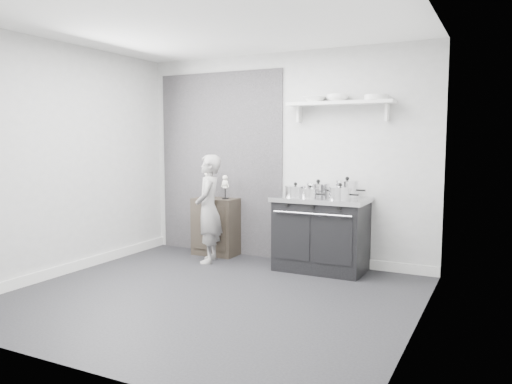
{
  "coord_description": "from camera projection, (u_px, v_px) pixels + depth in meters",
  "views": [
    {
      "loc": [
        2.63,
        -4.19,
        1.58
      ],
      "look_at": [
        0.04,
        0.95,
        0.98
      ],
      "focal_mm": 35.0,
      "sensor_mm": 36.0,
      "label": 1
    }
  ],
  "objects": [
    {
      "name": "plate_stack",
      "position": [
        376.0,
        97.0,
        5.78
      ],
      "size": [
        0.28,
        0.28,
        0.06
      ],
      "primitive_type": "cylinder",
      "color": "silver",
      "rests_on": "wall_shelf"
    },
    {
      "name": "child",
      "position": [
        209.0,
        209.0,
        6.41
      ],
      "size": [
        0.5,
        0.6,
        1.39
      ],
      "primitive_type": "imported",
      "rotation": [
        0.0,
        0.0,
        -1.18
      ],
      "color": "gray",
      "rests_on": "ground"
    },
    {
      "name": "pot_back_right",
      "position": [
        347.0,
        189.0,
        5.92
      ],
      "size": [
        0.36,
        0.27,
        0.25
      ],
      "color": "silver",
      "rests_on": "stove"
    },
    {
      "name": "skeleton_full",
      "position": [
        208.0,
        182.0,
        6.86
      ],
      "size": [
        0.12,
        0.08,
        0.43
      ],
      "primitive_type": null,
      "color": "white",
      "rests_on": "side_cabinet"
    },
    {
      "name": "wall_shelf",
      "position": [
        340.0,
        104.0,
        5.99
      ],
      "size": [
        1.3,
        0.26,
        0.24
      ],
      "color": "silver",
      "rests_on": "room_shell"
    },
    {
      "name": "stove",
      "position": [
        321.0,
        233.0,
        6.03
      ],
      "size": [
        1.12,
        0.7,
        0.89
      ],
      "color": "black",
      "rests_on": "ground"
    },
    {
      "name": "pot_front_right",
      "position": [
        340.0,
        193.0,
        5.69
      ],
      "size": [
        0.35,
        0.26,
        0.2
      ],
      "color": "silver",
      "rests_on": "stove"
    },
    {
      "name": "side_cabinet",
      "position": [
        216.0,
        226.0,
        6.86
      ],
      "size": [
        0.6,
        0.35,
        0.78
      ],
      "primitive_type": "cube",
      "color": "black",
      "rests_on": "ground"
    },
    {
      "name": "skeleton_torso",
      "position": [
        225.0,
        185.0,
        6.73
      ],
      "size": [
        0.1,
        0.07,
        0.37
      ],
      "primitive_type": null,
      "color": "white",
      "rests_on": "side_cabinet"
    },
    {
      "name": "pot_front_center",
      "position": [
        310.0,
        193.0,
        5.9
      ],
      "size": [
        0.3,
        0.21,
        0.15
      ],
      "color": "silver",
      "rests_on": "stove"
    },
    {
      "name": "bowl_small",
      "position": [
        338.0,
        98.0,
        5.99
      ],
      "size": [
        0.26,
        0.26,
        0.08
      ],
      "primitive_type": "imported",
      "color": "white",
      "rests_on": "wall_shelf"
    },
    {
      "name": "pot_back_left",
      "position": [
        318.0,
        189.0,
        6.12
      ],
      "size": [
        0.37,
        0.28,
        0.2
      ],
      "color": "silver",
      "rests_on": "stove"
    },
    {
      "name": "ground",
      "position": [
        211.0,
        296.0,
        5.06
      ],
      "size": [
        4.0,
        4.0,
        0.0
      ],
      "primitive_type": "plane",
      "color": "black",
      "rests_on": "ground"
    },
    {
      "name": "pot_front_left",
      "position": [
        295.0,
        191.0,
        6.03
      ],
      "size": [
        0.33,
        0.25,
        0.18
      ],
      "color": "silver",
      "rests_on": "stove"
    },
    {
      "name": "bowl_large",
      "position": [
        314.0,
        99.0,
        6.12
      ],
      "size": [
        0.28,
        0.28,
        0.07
      ],
      "primitive_type": "imported",
      "color": "white",
      "rests_on": "wall_shelf"
    },
    {
      "name": "room_shell",
      "position": [
        210.0,
        134.0,
        5.07
      ],
      "size": [
        4.02,
        3.62,
        2.71
      ],
      "color": "#9E9E9B",
      "rests_on": "ground"
    }
  ]
}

